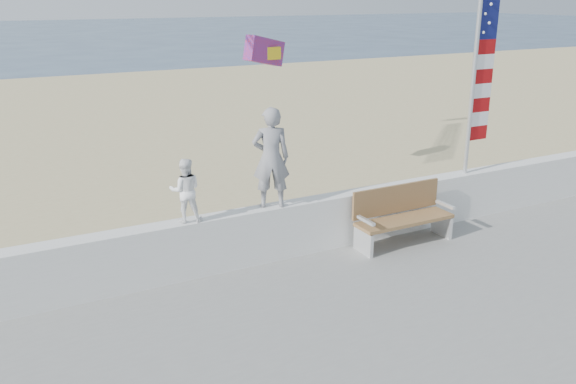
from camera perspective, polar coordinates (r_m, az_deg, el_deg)
name	(u,v)px	position (r m, az deg, el deg)	size (l,w,h in m)	color
ground	(336,322)	(8.67, 4.50, -12.03)	(220.00, 220.00, 0.00)	#304761
sand	(153,165)	(16.40, -12.48, 2.44)	(90.00, 40.00, 0.08)	#C5B483
seawall	(271,232)	(9.96, -1.56, -3.79)	(30.00, 0.35, 0.90)	white
adult	(271,158)	(9.57, -1.61, 3.21)	(0.59, 0.39, 1.61)	gray
child	(185,190)	(9.14, -9.58, 0.16)	(0.47, 0.37, 0.97)	white
bench	(401,215)	(10.74, 10.57, -2.11)	(1.80, 0.57, 1.00)	olive
flag	(479,71)	(11.83, 17.46, 10.73)	(0.50, 0.08, 3.50)	silver
parafoil_kite	(265,51)	(13.68, -2.14, 13.03)	(1.09, 0.61, 0.73)	red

